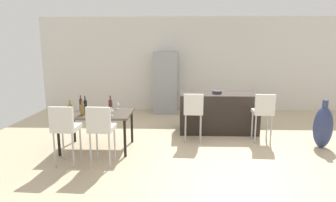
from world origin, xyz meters
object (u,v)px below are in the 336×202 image
object	(u,v)px
kitchen_island	(218,112)
dining_chair_near	(65,126)
wine_glass_corner	(118,103)
floor_vase	(323,127)
wine_bottle_right	(81,104)
wine_bottle_middle	(82,110)
bar_chair_left	(193,110)
fruit_bowl	(217,92)
dining_table	(97,116)
potted_plant	(259,103)
bar_chair_middle	(263,110)
dining_chair_far	(101,126)
wine_glass_far	(106,108)
refrigerator	(166,83)
wine_bottle_end	(70,110)
wine_bottle_left	(85,107)
wine_bottle_inner	(111,105)
wine_glass_near	(112,109)

from	to	relation	value
kitchen_island	dining_chair_near	size ratio (longest dim) A/B	1.72
wine_glass_corner	floor_vase	bearing A→B (deg)	-1.73
wine_bottle_right	wine_bottle_middle	size ratio (longest dim) A/B	1.06
bar_chair_left	fruit_bowl	world-z (taller)	bar_chair_left
kitchen_island	dining_chair_near	xyz separation A→B (m)	(-2.85, -2.13, 0.24)
dining_table	wine_glass_corner	size ratio (longest dim) A/B	7.77
potted_plant	bar_chair_middle	bearing A→B (deg)	-104.26
dining_chair_far	wine_glass_far	world-z (taller)	dining_chair_far
bar_chair_middle	refrigerator	xyz separation A→B (m)	(-2.15, 2.74, 0.22)
wine_bottle_middle	wine_bottle_end	distance (m)	0.21
wine_bottle_left	bar_chair_middle	bearing A→B (deg)	9.08
refrigerator	floor_vase	size ratio (longest dim) A/B	1.89
dining_table	wine_glass_corner	world-z (taller)	wine_glass_corner
wine_bottle_middle	floor_vase	distance (m)	4.72
bar_chair_left	wine_bottle_right	world-z (taller)	bar_chair_left
potted_plant	bar_chair_left	bearing A→B (deg)	-128.20
wine_bottle_right	potted_plant	bearing A→B (deg)	34.05
wine_bottle_inner	wine_bottle_right	bearing A→B (deg)	172.10
fruit_bowl	floor_vase	world-z (taller)	fruit_bowl
wine_bottle_left	bar_chair_left	bearing A→B (deg)	15.13
wine_bottle_left	wine_bottle_right	world-z (taller)	wine_bottle_left
wine_glass_corner	floor_vase	world-z (taller)	floor_vase
dining_chair_near	wine_bottle_inner	size ratio (longest dim) A/B	3.38
wine_glass_far	dining_chair_near	bearing A→B (deg)	-129.56
wine_bottle_left	wine_glass_corner	world-z (taller)	wine_bottle_left
floor_vase	bar_chair_left	bearing A→B (deg)	174.06
potted_plant	wine_bottle_end	bearing A→B (deg)	-141.81
wine_bottle_right	fruit_bowl	bearing A→B (deg)	19.37
wine_bottle_right	potted_plant	xyz separation A→B (m)	(4.44, 3.00, -0.55)
kitchen_island	potted_plant	size ratio (longest dim) A/B	3.29
wine_glass_far	fruit_bowl	size ratio (longest dim) A/B	0.79
wine_bottle_right	wine_bottle_inner	bearing A→B (deg)	-7.90
wine_bottle_inner	wine_bottle_right	world-z (taller)	wine_bottle_inner
dining_chair_far	potted_plant	size ratio (longest dim) A/B	1.91
wine_bottle_right	fruit_bowl	xyz separation A→B (m)	(2.88, 1.01, 0.10)
wine_bottle_left	potted_plant	distance (m)	5.40
wine_bottle_middle	refrigerator	size ratio (longest dim) A/B	0.15
wine_bottle_right	wine_glass_corner	distance (m)	0.74
wine_bottle_end	wine_glass_corner	world-z (taller)	wine_bottle_end
wine_glass_corner	floor_vase	distance (m)	4.16
dining_chair_near	floor_vase	distance (m)	4.91
wine_bottle_left	wine_bottle_end	world-z (taller)	wine_bottle_left
wine_bottle_middle	wine_glass_far	xyz separation A→B (m)	(0.43, 0.07, 0.02)
wine_glass_corner	refrigerator	world-z (taller)	refrigerator
dining_chair_far	fruit_bowl	size ratio (longest dim) A/B	4.79
kitchen_island	fruit_bowl	distance (m)	0.50
wine_glass_near	potted_plant	world-z (taller)	wine_glass_near
floor_vase	wine_bottle_end	bearing A→B (deg)	-174.02
dining_chair_near	dining_table	bearing A→B (deg)	69.52
dining_chair_near	refrigerator	distance (m)	4.33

